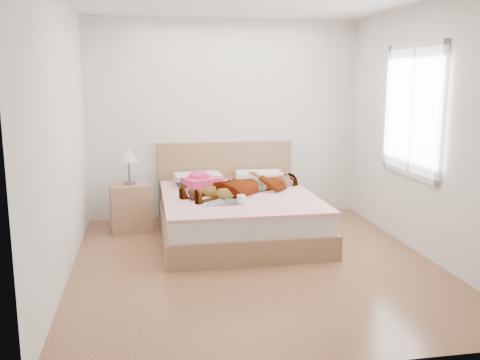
{
  "coord_description": "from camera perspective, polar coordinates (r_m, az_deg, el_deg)",
  "views": [
    {
      "loc": [
        -1.05,
        -5.02,
        1.86
      ],
      "look_at": [
        0.0,
        0.85,
        0.7
      ],
      "focal_mm": 40.0,
      "sensor_mm": 36.0,
      "label": 1
    }
  ],
  "objects": [
    {
      "name": "bed",
      "position": [
        6.35,
        -0.29,
        -3.45
      ],
      "size": [
        1.8,
        2.08,
        1.0
      ],
      "color": "olive",
      "rests_on": "ground"
    },
    {
      "name": "room_shell",
      "position": [
        6.04,
        17.93,
        7.06
      ],
      "size": [
        4.0,
        4.0,
        4.0
      ],
      "color": "white",
      "rests_on": "ground"
    },
    {
      "name": "towel",
      "position": [
        6.54,
        -4.18,
        -0.15
      ],
      "size": [
        0.51,
        0.47,
        0.22
      ],
      "color": "#EE406A",
      "rests_on": "bed"
    },
    {
      "name": "nightstand",
      "position": [
        6.66,
        -11.62,
        -2.45
      ],
      "size": [
        0.53,
        0.48,
        1.02
      ],
      "color": "#8E5D41",
      "rests_on": "ground"
    },
    {
      "name": "coffee_mug",
      "position": [
        5.71,
        0.15,
        -2.11
      ],
      "size": [
        0.14,
        0.1,
        0.1
      ],
      "color": "white",
      "rests_on": "bed"
    },
    {
      "name": "magazine",
      "position": [
        5.77,
        -1.75,
        -2.43
      ],
      "size": [
        0.44,
        0.3,
        0.03
      ],
      "color": "white",
      "rests_on": "bed"
    },
    {
      "name": "phone",
      "position": [
        6.62,
        -4.18,
        0.74
      ],
      "size": [
        0.08,
        0.1,
        0.05
      ],
      "primitive_type": "cube",
      "rotation": [
        0.44,
        0.0,
        0.5
      ],
      "color": "silver",
      "rests_on": "bed"
    },
    {
      "name": "plush_toy",
      "position": [
        5.96,
        -4.87,
        -1.5
      ],
      "size": [
        0.19,
        0.24,
        0.12
      ],
      "color": "black",
      "rests_on": "bed"
    },
    {
      "name": "hair",
      "position": [
        6.69,
        -4.81,
        -0.3
      ],
      "size": [
        0.5,
        0.6,
        0.09
      ],
      "primitive_type": "ellipsoid",
      "rotation": [
        0.0,
        0.0,
        -0.02
      ],
      "color": "black",
      "rests_on": "bed"
    },
    {
      "name": "ground",
      "position": [
        5.46,
        1.59,
        -8.92
      ],
      "size": [
        4.0,
        4.0,
        0.0
      ],
      "primitive_type": "plane",
      "color": "#512D19",
      "rests_on": "ground"
    },
    {
      "name": "woman",
      "position": [
        6.32,
        0.72,
        -0.28
      ],
      "size": [
        1.75,
        1.35,
        0.23
      ],
      "primitive_type": "imported",
      "rotation": [
        0.0,
        0.0,
        -1.07
      ],
      "color": "white",
      "rests_on": "bed"
    }
  ]
}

